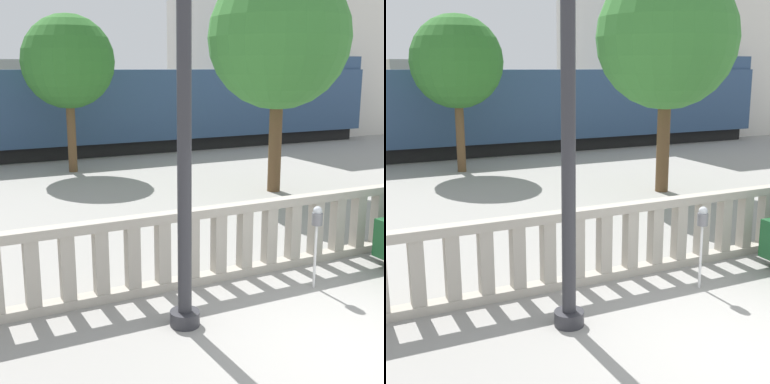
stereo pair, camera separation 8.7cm
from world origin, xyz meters
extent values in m
plane|color=gray|center=(0.00, 0.00, 0.00)|extent=(160.00, 160.00, 0.00)
cube|color=#ADA599|center=(0.00, 2.76, 0.07)|extent=(17.35, 0.24, 0.14)
cube|color=#ADA599|center=(0.00, 2.76, 1.17)|extent=(17.35, 0.24, 0.14)
cube|color=#ADA599|center=(-3.44, 2.76, 0.62)|extent=(0.20, 0.20, 0.96)
cube|color=#ADA599|center=(-2.95, 2.76, 0.62)|extent=(0.20, 0.20, 0.96)
cube|color=#ADA599|center=(-2.46, 2.76, 0.62)|extent=(0.20, 0.20, 0.96)
cube|color=#ADA599|center=(-1.97, 2.76, 0.62)|extent=(0.20, 0.20, 0.96)
cube|color=#ADA599|center=(-1.48, 2.76, 0.62)|extent=(0.20, 0.20, 0.96)
cube|color=#ADA599|center=(-0.98, 2.76, 0.62)|extent=(0.20, 0.20, 0.96)
cube|color=#ADA599|center=(-0.49, 2.76, 0.62)|extent=(0.20, 0.20, 0.96)
cube|color=#ADA599|center=(0.00, 2.76, 0.62)|extent=(0.20, 0.20, 0.96)
cube|color=#ADA599|center=(0.49, 2.76, 0.62)|extent=(0.20, 0.20, 0.96)
cube|color=#ADA599|center=(0.98, 2.76, 0.62)|extent=(0.20, 0.20, 0.96)
cube|color=#ADA599|center=(1.48, 2.76, 0.62)|extent=(0.20, 0.20, 0.96)
cube|color=#ADA599|center=(1.97, 2.76, 0.62)|extent=(0.20, 0.20, 0.96)
cube|color=#ADA599|center=(2.46, 2.76, 0.62)|extent=(0.20, 0.20, 0.96)
cube|color=#ADA599|center=(2.95, 2.76, 0.62)|extent=(0.20, 0.20, 0.96)
cylinder|color=#2D2D33|center=(-1.67, 1.54, 0.10)|extent=(0.41, 0.41, 0.20)
cylinder|color=#2D2D33|center=(-1.67, 1.54, 3.41)|extent=(0.18, 0.18, 6.43)
cylinder|color=silver|center=(0.71, 1.80, 0.51)|extent=(0.04, 0.04, 1.03)
cylinder|color=slate|center=(0.71, 1.80, 1.12)|extent=(0.17, 0.17, 0.19)
sphere|color=#B2B7BC|center=(0.71, 1.80, 1.26)|extent=(0.14, 0.14, 0.14)
cube|color=black|center=(-0.28, 16.78, 0.28)|extent=(28.45, 2.29, 0.55)
cube|color=navy|center=(-0.28, 16.78, 1.95)|extent=(29.03, 2.86, 2.80)
cube|color=navy|center=(12.73, 16.78, 3.65)|extent=(3.00, 2.57, 0.60)
cube|color=gray|center=(0.30, 25.09, 3.54)|extent=(2.91, 2.36, 0.60)
cube|color=beige|center=(13.12, 20.29, 4.56)|extent=(10.37, 7.81, 9.12)
cylinder|color=brown|center=(4.06, 7.78, 1.38)|extent=(0.36, 0.36, 2.76)
sphere|color=#387A33|center=(4.06, 7.78, 4.19)|extent=(3.81, 3.81, 3.81)
cylinder|color=brown|center=(-0.33, 13.16, 1.24)|extent=(0.29, 0.29, 2.48)
sphere|color=#2D6B28|center=(-0.33, 13.16, 3.60)|extent=(3.00, 3.00, 3.00)
camera|label=1|loc=(-4.50, -4.46, 3.38)|focal=50.00mm
camera|label=2|loc=(-4.42, -4.50, 3.38)|focal=50.00mm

